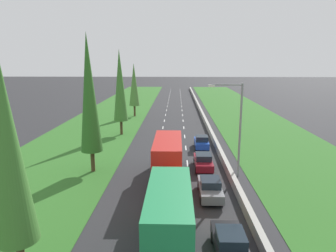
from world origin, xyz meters
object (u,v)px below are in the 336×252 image
object	(u,v)px
red_box_truck_centre_lane	(168,158)
blue_hatchback_right_lane	(201,142)
black_sedan_right_lane	(230,245)
grey_sedan_right_lane	(210,188)
poplar_tree_second	(89,94)
poplar_tree_third	(120,86)
poplar_tree_fourth	(134,85)
maroon_sedan_right_lane	(203,161)
poplar_tree_nearest	(9,154)
street_light_mast	(237,124)
green_box_truck_centre_lane	(170,215)

from	to	relation	value
red_box_truck_centre_lane	blue_hatchback_right_lane	bearing A→B (deg)	69.43
black_sedan_right_lane	blue_hatchback_right_lane	world-z (taller)	blue_hatchback_right_lane
black_sedan_right_lane	grey_sedan_right_lane	distance (m)	7.89
black_sedan_right_lane	grey_sedan_right_lane	size ratio (longest dim) A/B	1.00
poplar_tree_second	poplar_tree_third	size ratio (longest dim) A/B	1.08
poplar_tree_second	red_box_truck_centre_lane	bearing A→B (deg)	-14.76
blue_hatchback_right_lane	poplar_tree_second	xyz separation A→B (m)	(-11.61, -8.53, 7.08)
poplar_tree_third	poplar_tree_fourth	world-z (taller)	poplar_tree_third
black_sedan_right_lane	grey_sedan_right_lane	bearing A→B (deg)	92.21
maroon_sedan_right_lane	poplar_tree_fourth	world-z (taller)	poplar_tree_fourth
maroon_sedan_right_lane	red_box_truck_centre_lane	xyz separation A→B (m)	(-3.56, -3.17, 1.37)
black_sedan_right_lane	poplar_tree_nearest	distance (m)	12.64
black_sedan_right_lane	poplar_tree_nearest	bearing A→B (deg)	-169.80
grey_sedan_right_lane	red_box_truck_centre_lane	world-z (taller)	red_box_truck_centre_lane
street_light_mast	blue_hatchback_right_lane	bearing A→B (deg)	104.78
poplar_tree_third	poplar_tree_fourth	distance (m)	15.44
green_box_truck_centre_lane	street_light_mast	xyz separation A→B (m)	(6.03, 11.81, 3.05)
grey_sedan_right_lane	maroon_sedan_right_lane	bearing A→B (deg)	89.98
blue_hatchback_right_lane	poplar_tree_nearest	xyz separation A→B (m)	(-11.10, -23.93, 5.87)
poplar_tree_fourth	maroon_sedan_right_lane	bearing A→B (deg)	-69.45
poplar_tree_third	poplar_tree_second	bearing A→B (deg)	-90.29
poplar_tree_fourth	green_box_truck_centre_lane	bearing A→B (deg)	-79.56
black_sedan_right_lane	street_light_mast	world-z (taller)	street_light_mast
blue_hatchback_right_lane	poplar_tree_third	distance (m)	15.07
green_box_truck_centre_lane	poplar_tree_second	bearing A→B (deg)	122.49
maroon_sedan_right_lane	poplar_tree_second	bearing A→B (deg)	-174.14
black_sedan_right_lane	maroon_sedan_right_lane	bearing A→B (deg)	91.19
grey_sedan_right_lane	poplar_tree_third	xyz separation A→B (m)	(-11.13, 21.23, 6.58)
grey_sedan_right_lane	green_box_truck_centre_lane	world-z (taller)	green_box_truck_centre_lane
poplar_tree_nearest	street_light_mast	xyz separation A→B (m)	(13.57, 14.58, -1.47)
poplar_tree_second	poplar_tree_fourth	distance (m)	31.12
blue_hatchback_right_lane	black_sedan_right_lane	bearing A→B (deg)	-90.25
poplar_tree_second	street_light_mast	bearing A→B (deg)	-3.38
black_sedan_right_lane	poplar_tree_second	size ratio (longest dim) A/B	0.33
red_box_truck_centre_lane	poplar_tree_fourth	size ratio (longest dim) A/B	0.90
grey_sedan_right_lane	maroon_sedan_right_lane	distance (m)	6.70
black_sedan_right_lane	red_box_truck_centre_lane	xyz separation A→B (m)	(-3.86, 11.41, 1.37)
red_box_truck_centre_lane	street_light_mast	world-z (taller)	street_light_mast
poplar_tree_nearest	street_light_mast	world-z (taller)	poplar_tree_nearest
street_light_mast	poplar_tree_third	bearing A→B (deg)	130.29
grey_sedan_right_lane	red_box_truck_centre_lane	distance (m)	5.20
green_box_truck_centre_lane	poplar_tree_fourth	xyz separation A→B (m)	(-8.05, 43.71, 4.10)
poplar_tree_second	street_light_mast	world-z (taller)	poplar_tree_second
poplar_tree_third	street_light_mast	xyz separation A→B (m)	(14.00, -16.51, -2.16)
grey_sedan_right_lane	poplar_tree_nearest	bearing A→B (deg)	-137.33
maroon_sedan_right_lane	green_box_truck_centre_lane	world-z (taller)	green_box_truck_centre_lane
black_sedan_right_lane	poplar_tree_fourth	distance (m)	46.29
grey_sedan_right_lane	blue_hatchback_right_lane	size ratio (longest dim) A/B	1.15
grey_sedan_right_lane	poplar_tree_second	distance (m)	14.38
red_box_truck_centre_lane	poplar_tree_second	xyz separation A→B (m)	(-7.65, 2.02, 5.73)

